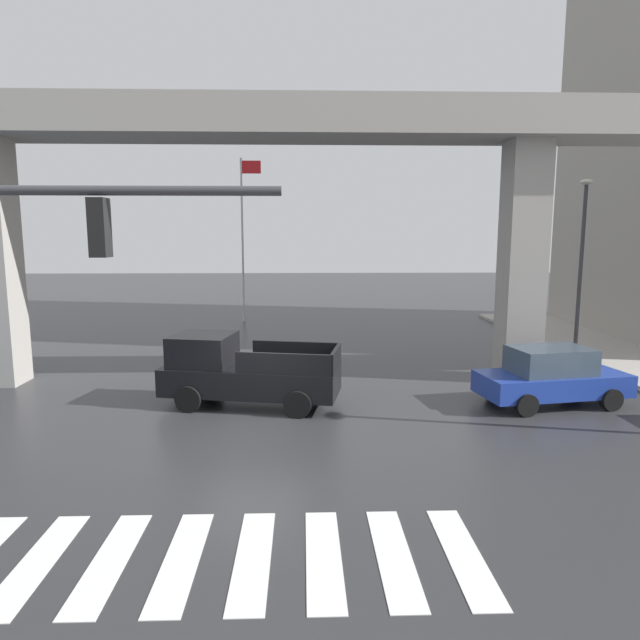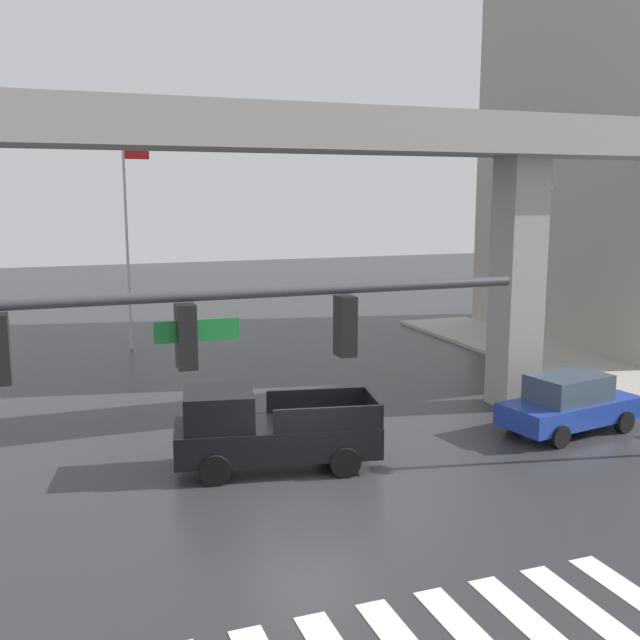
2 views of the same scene
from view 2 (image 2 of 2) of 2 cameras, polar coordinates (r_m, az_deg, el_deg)
name	(u,v)px [view 2 (image 2 of 2)]	position (r m, az deg, el deg)	size (l,w,h in m)	color
ground_plane	(312,498)	(17.33, -0.63, -13.64)	(120.00, 120.00, 0.00)	#2D2D30
elevated_overpass	(251,155)	(20.58, -5.35, 12.61)	(48.85, 2.48, 9.25)	#9E9991
pickup_truck	(265,431)	(18.78, -4.28, -8.55)	(5.37, 2.83, 2.08)	black
sedan_blue	(569,403)	(22.75, 18.76, -6.14)	(4.53, 2.49, 1.72)	#1E3899
traffic_signal_mast	(94,384)	(9.53, -17.09, -4.75)	(8.69, 0.32, 6.20)	#38383D
street_lamp_mid_block	(542,253)	(30.45, 16.85, 4.96)	(0.44, 0.70, 7.24)	#38383D
flagpole	(129,228)	(33.56, -14.61, 6.88)	(1.16, 0.12, 9.22)	silver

